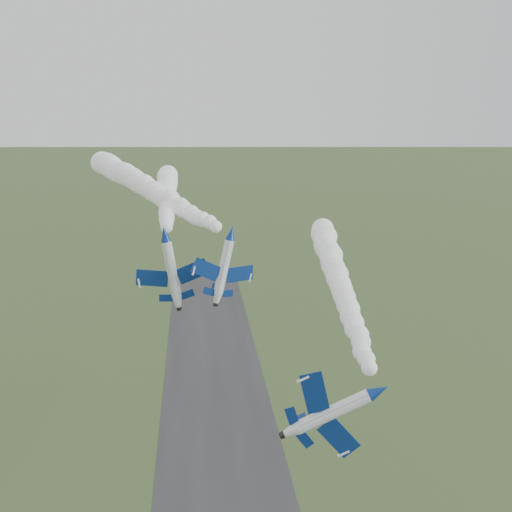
% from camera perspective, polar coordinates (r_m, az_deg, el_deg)
% --- Properties ---
extents(runway, '(24.00, 260.00, 0.04)m').
position_cam_1_polar(runway, '(107.30, -3.30, -21.57)').
color(runway, '#2D2D2F').
rests_on(runway, ground).
extents(jet_lead, '(5.14, 12.41, 9.12)m').
position_cam_1_polar(jet_lead, '(61.00, 12.22, -13.08)').
color(jet_lead, white).
extents(smoke_trail_jet_lead, '(11.78, 63.42, 4.70)m').
position_cam_1_polar(smoke_trail_jet_lead, '(92.35, 8.21, -2.17)').
color(smoke_trail_jet_lead, white).
extents(jet_pair_left, '(10.01, 12.18, 3.20)m').
position_cam_1_polar(jet_pair_left, '(78.73, -9.12, 2.17)').
color(jet_pair_left, white).
extents(smoke_trail_jet_pair_left, '(5.20, 63.25, 4.57)m').
position_cam_1_polar(smoke_trail_jet_pair_left, '(112.88, -8.87, 6.14)').
color(smoke_trail_jet_pair_left, white).
extents(jet_pair_right, '(9.28, 10.98, 3.46)m').
position_cam_1_polar(jet_pair_right, '(78.02, -2.45, 2.30)').
color(jet_pair_right, white).
extents(smoke_trail_jet_pair_right, '(32.35, 67.03, 5.36)m').
position_cam_1_polar(smoke_trail_jet_pair_right, '(112.27, -11.01, 6.85)').
color(smoke_trail_jet_pair_right, white).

